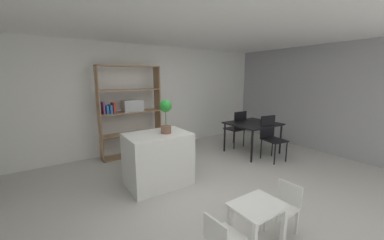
{
  "coord_description": "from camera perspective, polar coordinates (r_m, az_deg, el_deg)",
  "views": [
    {
      "loc": [
        -1.97,
        -2.5,
        1.81
      ],
      "look_at": [
        -0.03,
        0.42,
        1.13
      ],
      "focal_mm": 20.65,
      "sensor_mm": 36.0,
      "label": 1
    }
  ],
  "objects": [
    {
      "name": "child_chair_left",
      "position": [
        2.35,
        7.73,
        -28.16
      ],
      "size": [
        0.32,
        0.32,
        0.57
      ],
      "rotation": [
        0.0,
        0.0,
        1.66
      ],
      "color": "white",
      "rests_on": "ground_plane"
    },
    {
      "name": "dining_chair_near",
      "position": [
        5.18,
        19.69,
        -3.53
      ],
      "size": [
        0.46,
        0.5,
        0.97
      ],
      "rotation": [
        0.0,
        0.0,
        -0.12
      ],
      "color": "black",
      "rests_on": "ground_plane"
    },
    {
      "name": "ground_plane",
      "position": [
        3.66,
        4.26,
        -18.61
      ],
      "size": [
        9.93,
        9.93,
        0.0
      ],
      "primitive_type": "plane",
      "color": "beige"
    },
    {
      "name": "dining_table",
      "position": [
        5.45,
        15.43,
        -1.42
      ],
      "size": [
        1.11,
        0.98,
        0.74
      ],
      "color": "black",
      "rests_on": "ground_plane"
    },
    {
      "name": "right_partition_gray",
      "position": [
        6.1,
        32.12,
        4.44
      ],
      "size": [
        0.06,
        5.51,
        2.57
      ],
      "primitive_type": "cube",
      "color": "#9E9EA3",
      "rests_on": "ground_plane"
    },
    {
      "name": "open_bookshelf",
      "position": [
        5.21,
        -15.88,
        2.54
      ],
      "size": [
        1.37,
        0.34,
        2.05
      ],
      "color": "#997551",
      "rests_on": "ground_plane"
    },
    {
      "name": "ceiling_slab",
      "position": [
        3.27,
        4.97,
        24.92
      ],
      "size": [
        7.22,
        5.51,
        0.06
      ],
      "color": "white",
      "rests_on": "ground_plane"
    },
    {
      "name": "child_table",
      "position": [
        2.59,
        16.45,
        -22.15
      ],
      "size": [
        0.53,
        0.41,
        0.51
      ],
      "color": "white",
      "rests_on": "ground_plane"
    },
    {
      "name": "dining_chair_far",
      "position": [
        5.81,
        11.58,
        -1.54
      ],
      "size": [
        0.41,
        0.44,
        0.95
      ],
      "rotation": [
        0.0,
        0.0,
        3.15
      ],
      "color": "black",
      "rests_on": "ground_plane"
    },
    {
      "name": "back_partition",
      "position": [
        5.6,
        -12.96,
        5.41
      ],
      "size": [
        7.22,
        0.06,
        2.57
      ],
      "primitive_type": "cube",
      "color": "white",
      "rests_on": "ground_plane"
    },
    {
      "name": "child_chair_right",
      "position": [
        2.97,
        22.79,
        -19.55
      ],
      "size": [
        0.31,
        0.31,
        0.59
      ],
      "rotation": [
        0.0,
        0.0,
        -1.53
      ],
      "color": "silver",
      "rests_on": "ground_plane"
    },
    {
      "name": "kitchen_island",
      "position": [
        3.84,
        -8.76,
        -9.92
      ],
      "size": [
        1.03,
        0.73,
        0.89
      ],
      "primitive_type": "cube",
      "color": "white",
      "rests_on": "ground_plane"
    },
    {
      "name": "potted_plant_on_island",
      "position": [
        3.64,
        -6.82,
        1.8
      ],
      "size": [
        0.2,
        0.2,
        0.56
      ],
      "color": "brown",
      "rests_on": "kitchen_island"
    }
  ]
}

